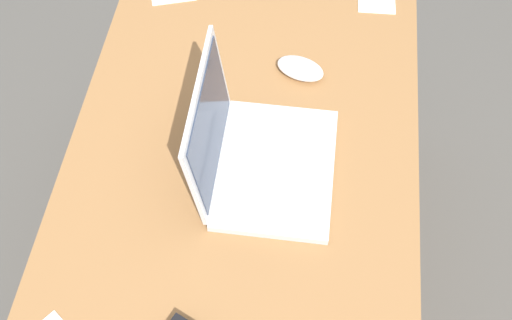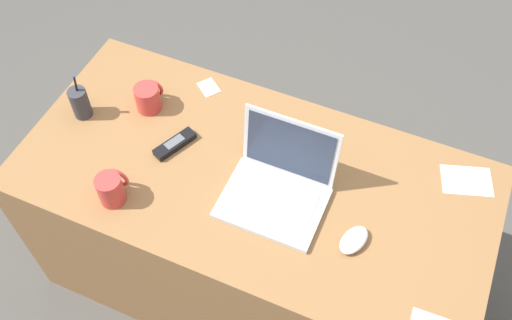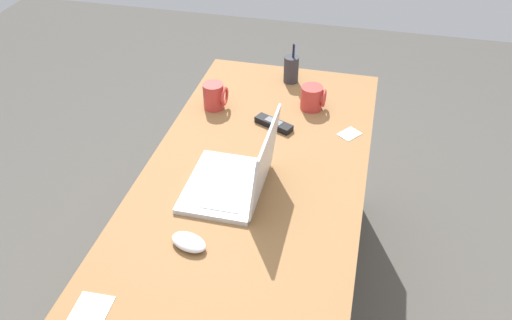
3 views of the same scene
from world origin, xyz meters
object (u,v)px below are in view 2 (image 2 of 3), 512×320
(cordless_phone, at_px, (175,144))
(coffee_mug_tall, at_px, (111,189))
(coffee_mug_white, at_px, (148,97))
(computer_mouse, at_px, (354,240))
(pen_holder, at_px, (80,103))
(laptop, at_px, (278,185))

(cordless_phone, bearing_deg, coffee_mug_tall, -106.94)
(coffee_mug_white, relative_size, coffee_mug_tall, 0.94)
(coffee_mug_white, height_order, cordless_phone, coffee_mug_white)
(computer_mouse, xyz_separation_m, cordless_phone, (-0.66, 0.11, -0.00))
(coffee_mug_white, bearing_deg, coffee_mug_tall, -77.17)
(coffee_mug_tall, distance_m, pen_holder, 0.38)
(laptop, height_order, cordless_phone, laptop)
(coffee_mug_tall, distance_m, cordless_phone, 0.27)
(coffee_mug_tall, relative_size, cordless_phone, 0.67)
(computer_mouse, height_order, cordless_phone, computer_mouse)
(coffee_mug_tall, height_order, pen_holder, pen_holder)
(laptop, distance_m, pen_holder, 0.75)
(laptop, xyz_separation_m, computer_mouse, (0.27, -0.07, -0.03))
(computer_mouse, relative_size, coffee_mug_white, 1.14)
(coffee_mug_white, xyz_separation_m, cordless_phone, (0.16, -0.12, -0.04))
(laptop, relative_size, coffee_mug_tall, 3.00)
(laptop, height_order, pen_holder, laptop)
(coffee_mug_tall, relative_size, pen_holder, 0.59)
(computer_mouse, bearing_deg, coffee_mug_tall, -150.50)
(laptop, bearing_deg, computer_mouse, -14.55)
(computer_mouse, distance_m, coffee_mug_white, 0.86)
(cordless_phone, relative_size, pen_holder, 0.88)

